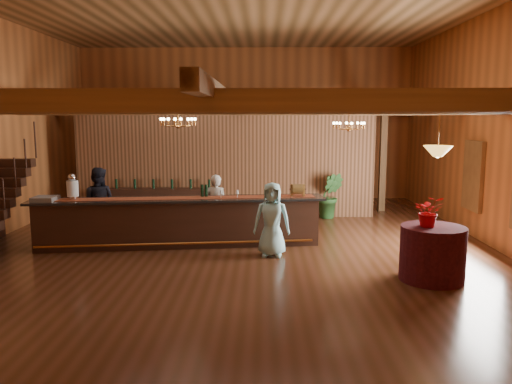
{
  "coord_description": "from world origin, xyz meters",
  "views": [
    {
      "loc": [
        0.67,
        -11.52,
        3.0
      ],
      "look_at": [
        0.49,
        0.44,
        1.21
      ],
      "focal_mm": 35.0,
      "sensor_mm": 36.0,
      "label": 1
    }
  ],
  "objects_px": {
    "raffle_drum": "(298,189)",
    "staff_second": "(98,203)",
    "tasting_bar": "(180,222)",
    "round_table": "(432,253)",
    "guest": "(272,220)",
    "backbar_shelf": "(163,203)",
    "beverage_dispenser": "(73,187)",
    "bartender": "(216,206)",
    "floor_plant": "(330,196)",
    "chandelier_left": "(178,122)",
    "pendant_lamp": "(438,151)",
    "chandelier_right": "(349,125)"
  },
  "relations": [
    {
      "from": "backbar_shelf",
      "to": "guest",
      "type": "height_order",
      "value": "guest"
    },
    {
      "from": "backbar_shelf",
      "to": "chandelier_left",
      "type": "xyz_separation_m",
      "value": [
        1.09,
        -3.45,
        2.46
      ]
    },
    {
      "from": "chandelier_right",
      "to": "guest",
      "type": "distance_m",
      "value": 3.54
    },
    {
      "from": "guest",
      "to": "staff_second",
      "type": "bearing_deg",
      "value": 164.75
    },
    {
      "from": "bartender",
      "to": "raffle_drum",
      "type": "bearing_deg",
      "value": 173.54
    },
    {
      "from": "tasting_bar",
      "to": "bartender",
      "type": "xyz_separation_m",
      "value": [
        0.78,
        0.84,
        0.22
      ]
    },
    {
      "from": "chandelier_left",
      "to": "guest",
      "type": "relative_size",
      "value": 0.49
    },
    {
      "from": "raffle_drum",
      "to": "round_table",
      "type": "height_order",
      "value": "raffle_drum"
    },
    {
      "from": "round_table",
      "to": "guest",
      "type": "xyz_separation_m",
      "value": [
        -2.95,
        1.6,
        0.3
      ]
    },
    {
      "from": "chandelier_left",
      "to": "guest",
      "type": "height_order",
      "value": "chandelier_left"
    },
    {
      "from": "tasting_bar",
      "to": "staff_second",
      "type": "xyz_separation_m",
      "value": [
        -2.15,
        0.76,
        0.31
      ]
    },
    {
      "from": "guest",
      "to": "backbar_shelf",
      "type": "bearing_deg",
      "value": 132.88
    },
    {
      "from": "pendant_lamp",
      "to": "staff_second",
      "type": "distance_m",
      "value": 8.06
    },
    {
      "from": "pendant_lamp",
      "to": "bartender",
      "type": "height_order",
      "value": "pendant_lamp"
    },
    {
      "from": "tasting_bar",
      "to": "round_table",
      "type": "xyz_separation_m",
      "value": [
        5.1,
        -2.43,
        -0.07
      ]
    },
    {
      "from": "beverage_dispenser",
      "to": "raffle_drum",
      "type": "height_order",
      "value": "beverage_dispenser"
    },
    {
      "from": "raffle_drum",
      "to": "pendant_lamp",
      "type": "relative_size",
      "value": 0.38
    },
    {
      "from": "raffle_drum",
      "to": "staff_second",
      "type": "height_order",
      "value": "staff_second"
    },
    {
      "from": "backbar_shelf",
      "to": "pendant_lamp",
      "type": "bearing_deg",
      "value": -45.11
    },
    {
      "from": "staff_second",
      "to": "guest",
      "type": "height_order",
      "value": "staff_second"
    },
    {
      "from": "bartender",
      "to": "floor_plant",
      "type": "xyz_separation_m",
      "value": [
        3.18,
        2.49,
        -0.11
      ]
    },
    {
      "from": "guest",
      "to": "beverage_dispenser",
      "type": "bearing_deg",
      "value": 177.56
    },
    {
      "from": "round_table",
      "to": "chandelier_right",
      "type": "height_order",
      "value": "chandelier_right"
    },
    {
      "from": "raffle_drum",
      "to": "chandelier_left",
      "type": "relative_size",
      "value": 0.43
    },
    {
      "from": "chandelier_left",
      "to": "pendant_lamp",
      "type": "bearing_deg",
      "value": -24.17
    },
    {
      "from": "beverage_dispenser",
      "to": "staff_second",
      "type": "xyz_separation_m",
      "value": [
        0.24,
        0.99,
        -0.53
      ]
    },
    {
      "from": "chandelier_left",
      "to": "chandelier_right",
      "type": "xyz_separation_m",
      "value": [
        4.08,
        1.49,
        -0.11
      ]
    },
    {
      "from": "beverage_dispenser",
      "to": "raffle_drum",
      "type": "xyz_separation_m",
      "value": [
        5.17,
        0.51,
        -0.11
      ]
    },
    {
      "from": "bartender",
      "to": "floor_plant",
      "type": "relative_size",
      "value": 1.17
    },
    {
      "from": "raffle_drum",
      "to": "pendant_lamp",
      "type": "height_order",
      "value": "pendant_lamp"
    },
    {
      "from": "round_table",
      "to": "staff_second",
      "type": "height_order",
      "value": "staff_second"
    },
    {
      "from": "tasting_bar",
      "to": "chandelier_right",
      "type": "distance_m",
      "value": 4.87
    },
    {
      "from": "backbar_shelf",
      "to": "pendant_lamp",
      "type": "distance_m",
      "value": 8.61
    },
    {
      "from": "chandelier_right",
      "to": "floor_plant",
      "type": "height_order",
      "value": "chandelier_right"
    },
    {
      "from": "chandelier_right",
      "to": "tasting_bar",
      "type": "bearing_deg",
      "value": -162.21
    },
    {
      "from": "chandelier_right",
      "to": "pendant_lamp",
      "type": "height_order",
      "value": "same"
    },
    {
      "from": "backbar_shelf",
      "to": "round_table",
      "type": "relative_size",
      "value": 2.71
    },
    {
      "from": "chandelier_right",
      "to": "bartender",
      "type": "xyz_separation_m",
      "value": [
        -3.35,
        -0.49,
        -2.0
      ]
    },
    {
      "from": "backbar_shelf",
      "to": "bartender",
      "type": "height_order",
      "value": "bartender"
    },
    {
      "from": "chandelier_right",
      "to": "floor_plant",
      "type": "bearing_deg",
      "value": 94.94
    },
    {
      "from": "chandelier_right",
      "to": "pendant_lamp",
      "type": "relative_size",
      "value": 0.89
    },
    {
      "from": "round_table",
      "to": "chandelier_left",
      "type": "height_order",
      "value": "chandelier_left"
    },
    {
      "from": "floor_plant",
      "to": "bartender",
      "type": "bearing_deg",
      "value": -141.86
    },
    {
      "from": "round_table",
      "to": "bartender",
      "type": "relative_size",
      "value": 0.73
    },
    {
      "from": "raffle_drum",
      "to": "backbar_shelf",
      "type": "xyz_separation_m",
      "value": [
        -3.82,
        3.0,
        -0.86
      ]
    },
    {
      "from": "raffle_drum",
      "to": "chandelier_left",
      "type": "distance_m",
      "value": 3.2
    },
    {
      "from": "chandelier_right",
      "to": "floor_plant",
      "type": "relative_size",
      "value": 0.58
    },
    {
      "from": "chandelier_left",
      "to": "bartender",
      "type": "bearing_deg",
      "value": 53.83
    },
    {
      "from": "bartender",
      "to": "floor_plant",
      "type": "bearing_deg",
      "value": -132.74
    },
    {
      "from": "beverage_dispenser",
      "to": "backbar_shelf",
      "type": "xyz_separation_m",
      "value": [
        1.35,
        3.52,
        -0.97
      ]
    }
  ]
}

